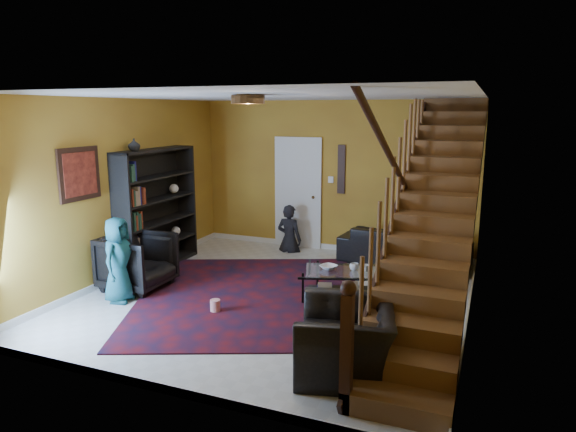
# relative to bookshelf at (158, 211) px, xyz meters

# --- Properties ---
(floor) EXTENTS (5.50, 5.50, 0.00)m
(floor) POSITION_rel_bookshelf_xyz_m (2.40, -0.60, -0.96)
(floor) COLOR beige
(floor) RESTS_ON ground
(room) EXTENTS (5.50, 5.50, 5.50)m
(room) POSITION_rel_bookshelf_xyz_m (1.07, 0.73, -0.91)
(room) COLOR gold
(room) RESTS_ON ground
(staircase) EXTENTS (0.95, 5.02, 3.18)m
(staircase) POSITION_rel_bookshelf_xyz_m (4.53, -0.60, 0.43)
(staircase) COLOR brown
(staircase) RESTS_ON floor
(bookshelf) EXTENTS (0.35, 1.80, 2.00)m
(bookshelf) POSITION_rel_bookshelf_xyz_m (0.00, 0.00, 0.00)
(bookshelf) COLOR black
(bookshelf) RESTS_ON floor
(door) EXTENTS (0.82, 0.05, 2.05)m
(door) POSITION_rel_bookshelf_xyz_m (1.70, 2.12, 0.06)
(door) COLOR silver
(door) RESTS_ON floor
(framed_picture) EXTENTS (0.04, 0.74, 0.74)m
(framed_picture) POSITION_rel_bookshelf_xyz_m (-0.17, -1.50, 0.79)
(framed_picture) COLOR #9C311C
(framed_picture) RESTS_ON room
(wall_hanging) EXTENTS (0.14, 0.03, 0.90)m
(wall_hanging) POSITION_rel_bookshelf_xyz_m (2.55, 2.13, 0.59)
(wall_hanging) COLOR black
(wall_hanging) RESTS_ON room
(ceiling_fixture) EXTENTS (0.40, 0.40, 0.10)m
(ceiling_fixture) POSITION_rel_bookshelf_xyz_m (2.40, -1.40, 1.78)
(ceiling_fixture) COLOR #3F2814
(ceiling_fixture) RESTS_ON room
(rug) EXTENTS (4.30, 4.54, 0.02)m
(rug) POSITION_rel_bookshelf_xyz_m (2.06, -0.70, -0.96)
(rug) COLOR #4C0D13
(rug) RESTS_ON floor
(sofa) EXTENTS (2.25, 1.08, 0.63)m
(sofa) POSITION_rel_bookshelf_xyz_m (3.82, 1.70, -0.65)
(sofa) COLOR black
(sofa) RESTS_ON floor
(armchair_left) EXTENTS (0.92, 0.89, 0.83)m
(armchair_left) POSITION_rel_bookshelf_xyz_m (0.35, -1.03, -0.55)
(armchair_left) COLOR black
(armchair_left) RESTS_ON floor
(armchair_right) EXTENTS (1.17, 1.27, 0.70)m
(armchair_right) POSITION_rel_bookshelf_xyz_m (3.90, -2.30, -0.61)
(armchair_right) COLOR black
(armchair_right) RESTS_ON floor
(person_adult_a) EXTENTS (0.52, 0.37, 1.34)m
(person_adult_a) POSITION_rel_bookshelf_xyz_m (1.67, 1.75, -0.74)
(person_adult_a) COLOR black
(person_adult_a) RESTS_ON sofa
(person_adult_b) EXTENTS (0.58, 0.46, 1.16)m
(person_adult_b) POSITION_rel_bookshelf_xyz_m (3.90, 1.75, -0.84)
(person_adult_b) COLOR black
(person_adult_b) RESTS_ON sofa
(person_child) EXTENTS (0.46, 0.63, 1.20)m
(person_child) POSITION_rel_bookshelf_xyz_m (0.45, -1.55, -0.37)
(person_child) COLOR #1A5265
(person_child) RESTS_ON armchair_left
(coffee_table) EXTENTS (1.34, 1.03, 0.45)m
(coffee_table) POSITION_rel_bookshelf_xyz_m (3.41, -0.39, -0.71)
(coffee_table) COLOR black
(coffee_table) RESTS_ON floor
(cup_a) EXTENTS (0.16, 0.16, 0.10)m
(cup_a) POSITION_rel_bookshelf_xyz_m (3.48, -0.35, -0.46)
(cup_a) COLOR #999999
(cup_a) RESTS_ON coffee_table
(cup_b) EXTENTS (0.13, 0.13, 0.10)m
(cup_b) POSITION_rel_bookshelf_xyz_m (3.64, -0.34, -0.47)
(cup_b) COLOR #999999
(cup_b) RESTS_ON coffee_table
(bowl) EXTENTS (0.30, 0.30, 0.06)m
(bowl) POSITION_rel_bookshelf_xyz_m (3.13, -0.43, -0.49)
(bowl) COLOR #999999
(bowl) RESTS_ON coffee_table
(vase) EXTENTS (0.18, 0.18, 0.19)m
(vase) POSITION_rel_bookshelf_xyz_m (-0.00, -0.50, 1.13)
(vase) COLOR #999999
(vase) RESTS_ON bookshelf
(popcorn_bucket) EXTENTS (0.16, 0.16, 0.15)m
(popcorn_bucket) POSITION_rel_bookshelf_xyz_m (1.89, -1.42, -0.87)
(popcorn_bucket) COLOR red
(popcorn_bucket) RESTS_ON rug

